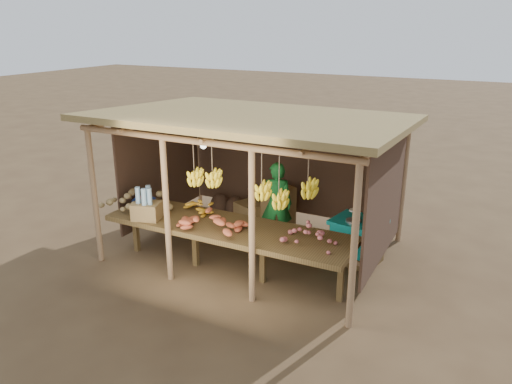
% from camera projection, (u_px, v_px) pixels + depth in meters
% --- Properties ---
extents(ground, '(60.00, 60.00, 0.00)m').
position_uv_depth(ground, '(256.00, 250.00, 8.59)').
color(ground, brown).
rests_on(ground, ground).
extents(stall_structure, '(4.70, 3.50, 2.43)m').
position_uv_depth(stall_structure, '(260.00, 141.00, 7.93)').
color(stall_structure, '#A07852').
rests_on(stall_structure, ground).
extents(counter, '(3.90, 1.05, 0.80)m').
position_uv_depth(counter, '(228.00, 229.00, 7.55)').
color(counter, brown).
rests_on(counter, ground).
extents(potato_heap, '(1.09, 0.66, 0.37)m').
position_uv_depth(potato_heap, '(136.00, 198.00, 8.16)').
color(potato_heap, olive).
rests_on(potato_heap, counter).
extents(sweet_potato_heap, '(1.08, 0.69, 0.36)m').
position_uv_depth(sweet_potato_heap, '(215.00, 217.00, 7.37)').
color(sweet_potato_heap, '#C55632').
rests_on(sweet_potato_heap, counter).
extents(onion_heap, '(0.84, 0.68, 0.35)m').
position_uv_depth(onion_heap, '(309.00, 232.00, 6.87)').
color(onion_heap, '#C96262').
rests_on(onion_heap, counter).
extents(banana_pile, '(0.60, 0.48, 0.34)m').
position_uv_depth(banana_pile, '(198.00, 202.00, 8.02)').
color(banana_pile, gold).
rests_on(banana_pile, counter).
extents(tomato_basin, '(0.40, 0.40, 0.21)m').
position_uv_depth(tomato_basin, '(144.00, 203.00, 8.23)').
color(tomato_basin, navy).
rests_on(tomato_basin, counter).
extents(bottle_box, '(0.49, 0.43, 0.53)m').
position_uv_depth(bottle_box, '(147.00, 207.00, 7.73)').
color(bottle_box, olive).
rests_on(bottle_box, counter).
extents(vendor, '(0.64, 0.53, 1.50)m').
position_uv_depth(vendor, '(276.00, 204.00, 8.57)').
color(vendor, '#1A772D').
rests_on(vendor, ground).
extents(tarp_crate, '(0.90, 0.82, 0.94)m').
position_uv_depth(tarp_crate, '(357.00, 239.00, 8.06)').
color(tarp_crate, brown).
rests_on(tarp_crate, ground).
extents(carton_stack, '(1.24, 0.60, 0.85)m').
position_uv_depth(carton_stack, '(269.00, 210.00, 9.35)').
color(carton_stack, olive).
rests_on(carton_stack, ground).
extents(burlap_sacks, '(0.75, 0.39, 0.53)m').
position_uv_depth(burlap_sacks, '(227.00, 206.00, 9.99)').
color(burlap_sacks, '#4A3122').
rests_on(burlap_sacks, ground).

